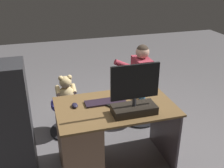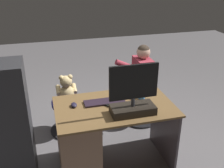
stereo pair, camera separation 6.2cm
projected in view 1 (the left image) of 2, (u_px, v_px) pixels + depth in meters
The scene contains 12 objects.
ground_plane at pixel (106, 142), 3.37m from camera, with size 10.00×10.00×0.00m, color #5E5B5E.
desk at pixel (87, 139), 2.78m from camera, with size 1.20×0.74×0.74m.
monitor at pixel (134, 99), 2.52m from camera, with size 0.47×0.20×0.50m.
keyboard at pixel (105, 102), 2.77m from camera, with size 0.42×0.14×0.02m, color black.
computer_mouse at pixel (75, 105), 2.68m from camera, with size 0.06×0.10×0.04m, color #211D31.
cup at pixel (142, 94), 2.84m from camera, with size 0.07×0.07×0.10m, color #3372BF.
tv_remote at pixel (109, 105), 2.71m from camera, with size 0.04×0.15×0.02m, color black.
office_chair_teddy at pixel (68, 114), 3.49m from camera, with size 0.50×0.50×0.45m.
teddy_bear at pixel (66, 90), 3.36m from camera, with size 0.26×0.26×0.36m.
visitor_chair at pixel (140, 103), 3.76m from camera, with size 0.50×0.50×0.45m.
person at pixel (136, 78), 3.58m from camera, with size 0.50×0.48×1.11m.
equipment_rack at pixel (8, 128), 2.53m from camera, with size 0.44×0.36×1.28m, color #272729.
Camera 1 is at (0.70, 2.68, 2.06)m, focal length 42.87 mm.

